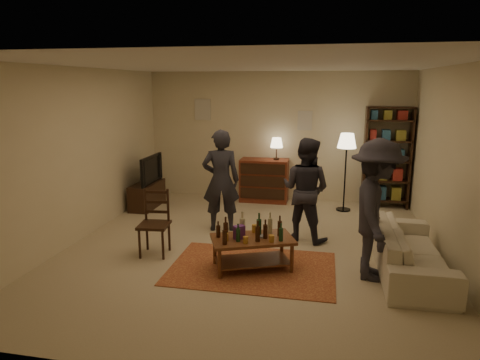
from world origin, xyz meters
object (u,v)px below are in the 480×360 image
(floor_lamp, at_px, (347,146))
(person_left, at_px, (221,181))
(person_by_sofa, at_px, (376,210))
(coffee_table, at_px, (252,241))
(bookshelf, at_px, (387,156))
(dresser, at_px, (264,179))
(sofa, at_px, (410,250))
(tv_stand, at_px, (147,188))
(person_right, at_px, (305,190))
(dining_chair, at_px, (155,220))

(floor_lamp, relative_size, person_left, 0.89)
(person_by_sofa, bearing_deg, coffee_table, 94.88)
(coffee_table, bearing_deg, bookshelf, 58.86)
(dresser, relative_size, sofa, 0.65)
(bookshelf, xyz_separation_m, floor_lamp, (-0.81, -0.44, 0.25))
(tv_stand, height_order, person_left, person_left)
(bookshelf, xyz_separation_m, person_by_sofa, (-0.55, -3.43, -0.13))
(tv_stand, xyz_separation_m, person_right, (3.21, -1.22, 0.43))
(sofa, height_order, person_left, person_left)
(coffee_table, xyz_separation_m, tv_stand, (-2.58, 2.52, -0.01))
(person_by_sofa, bearing_deg, person_left, 61.61)
(floor_lamp, bearing_deg, coffee_table, -113.13)
(floor_lamp, xyz_separation_m, person_left, (-2.09, -1.59, -0.42))
(sofa, xyz_separation_m, person_right, (-1.44, 0.98, 0.51))
(dining_chair, distance_m, floor_lamp, 4.01)
(person_left, bearing_deg, bookshelf, -158.87)
(sofa, bearing_deg, floor_lamp, 15.49)
(floor_lamp, height_order, person_left, person_left)
(dresser, distance_m, person_by_sofa, 3.89)
(coffee_table, bearing_deg, person_left, 117.99)
(person_left, height_order, person_by_sofa, person_by_sofa)
(person_right, relative_size, person_by_sofa, 0.91)
(dining_chair, bearing_deg, bookshelf, 36.46)
(dining_chair, height_order, sofa, dining_chair)
(dining_chair, distance_m, tv_stand, 2.51)
(tv_stand, relative_size, person_by_sofa, 0.59)
(dresser, distance_m, person_right, 2.36)
(person_left, bearing_deg, sofa, 144.09)
(dresser, relative_size, person_left, 0.79)
(coffee_table, distance_m, dining_chair, 1.50)
(dresser, bearing_deg, floor_lamp, -12.79)
(tv_stand, relative_size, person_right, 0.65)
(bookshelf, xyz_separation_m, person_left, (-2.90, -2.02, -0.17))
(dining_chair, distance_m, person_right, 2.36)
(dining_chair, height_order, bookshelf, bookshelf)
(tv_stand, bearing_deg, coffee_table, -44.30)
(bookshelf, relative_size, sofa, 0.97)
(person_right, bearing_deg, dresser, -43.76)
(dining_chair, bearing_deg, tv_stand, 110.67)
(tv_stand, xyz_separation_m, dresser, (2.25, 0.91, 0.09))
(tv_stand, bearing_deg, bookshelf, 11.80)
(dining_chair, bearing_deg, person_left, 54.58)
(tv_stand, height_order, person_by_sofa, person_by_sofa)
(floor_lamp, height_order, person_right, person_right)
(bookshelf, relative_size, person_left, 1.17)
(bookshelf, distance_m, person_by_sofa, 3.48)
(person_left, bearing_deg, tv_stand, -43.98)
(person_right, bearing_deg, coffee_table, 86.11)
(coffee_table, bearing_deg, floor_lamp, 66.87)
(tv_stand, xyz_separation_m, bookshelf, (4.69, 0.98, 0.65))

